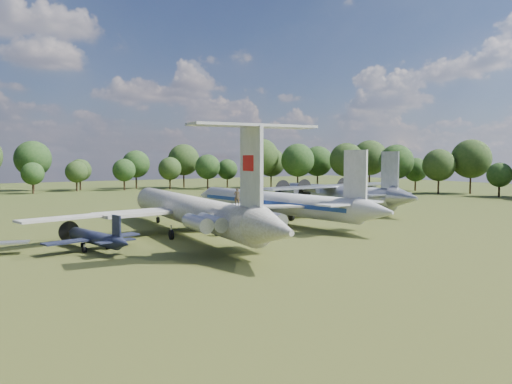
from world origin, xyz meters
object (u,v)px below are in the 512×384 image
tu104_jet (274,207)px  person_on_il62 (237,196)px  an12_transport (337,198)px  il62_airliner (189,216)px  small_prop_west (95,241)px

tu104_jet → person_on_il62: (-17.95, -19.65, 3.66)m
tu104_jet → an12_transport: (18.68, 6.66, 0.07)m
il62_airliner → person_on_il62: person_on_il62 is taller
an12_transport → person_on_il62: (-36.63, -26.30, 3.59)m
tu104_jet → small_prop_west: (-29.53, -9.65, -1.25)m
il62_airliner → person_on_il62: bearing=-90.0°
small_prop_west → person_on_il62: 16.06m
small_prop_west → person_on_il62: size_ratio=8.10×
an12_transport → tu104_jet: bearing=-165.6°
tu104_jet → il62_airliner: bearing=-168.8°
small_prop_west → person_on_il62: bearing=-53.2°
person_on_il62 → an12_transport: bearing=-125.2°
tu104_jet → an12_transport: 19.83m
il62_airliner → small_prop_west: 13.52m
il62_airliner → an12_transport: size_ratio=1.44×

